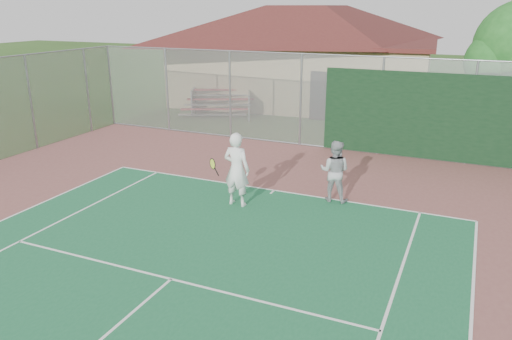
# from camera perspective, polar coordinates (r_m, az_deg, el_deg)

# --- Properties ---
(back_fence) EXTENTS (20.08, 0.11, 3.53)m
(back_fence) POSITION_cam_1_polar(r_m,az_deg,el_deg) (18.43, 14.33, 6.72)
(back_fence) COLOR gray
(back_fence) RESTS_ON ground
(side_fence_left) EXTENTS (0.08, 9.00, 3.50)m
(side_fence_left) POSITION_cam_1_polar(r_m,az_deg,el_deg) (20.43, -24.32, 7.00)
(side_fence_left) COLOR gray
(side_fence_left) RESTS_ON ground
(clubhouse) EXTENTS (15.03, 10.64, 6.19)m
(clubhouse) POSITION_cam_1_polar(r_m,az_deg,el_deg) (28.48, 5.82, 14.06)
(clubhouse) COLOR tan
(clubhouse) RESTS_ON ground
(bleachers) EXTENTS (3.99, 3.14, 1.22)m
(bleachers) POSITION_cam_1_polar(r_m,az_deg,el_deg) (25.02, -4.12, 7.76)
(bleachers) COLOR maroon
(bleachers) RESTS_ON ground
(player_white_front) EXTENTS (1.08, 0.66, 2.01)m
(player_white_front) POSITION_cam_1_polar(r_m,az_deg,el_deg) (13.30, -2.25, 0.00)
(player_white_front) COLOR white
(player_white_front) RESTS_ON ground
(player_grey_back) EXTENTS (0.85, 0.67, 1.71)m
(player_grey_back) POSITION_cam_1_polar(r_m,az_deg,el_deg) (13.81, 8.97, -0.20)
(player_grey_back) COLOR #A4A7A9
(player_grey_back) RESTS_ON ground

